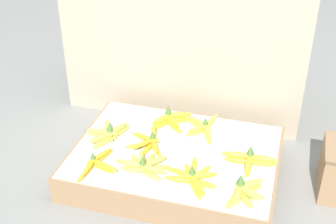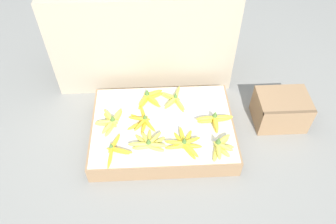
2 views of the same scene
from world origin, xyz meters
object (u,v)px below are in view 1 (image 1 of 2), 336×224
at_px(banana_bunch_back_midleft, 171,119).
at_px(banana_bunch_back_midright, 204,127).
at_px(banana_bunch_front_midleft, 145,165).
at_px(banana_bunch_front_midright, 193,177).
at_px(banana_bunch_middle_right, 250,160).
at_px(banana_bunch_middle_left, 108,133).
at_px(banana_bunch_middle_midleft, 149,141).
at_px(banana_bunch_front_right, 244,192).
at_px(banana_bunch_front_left, 97,163).

relative_size(banana_bunch_back_midleft, banana_bunch_back_midright, 0.81).
bearing_deg(banana_bunch_front_midleft, banana_bunch_front_midright, -4.63).
distance_m(banana_bunch_front_midright, banana_bunch_back_midright, 0.42).
relative_size(banana_bunch_front_midleft, banana_bunch_middle_right, 0.97).
bearing_deg(banana_bunch_front_midright, banana_bunch_middle_left, 156.81).
xyz_separation_m(banana_bunch_middle_left, banana_bunch_middle_midleft, (0.23, -0.00, -0.01)).
bearing_deg(banana_bunch_front_midleft, banana_bunch_middle_left, 143.57).
bearing_deg(banana_bunch_front_right, banana_bunch_back_midleft, 134.72).
relative_size(banana_bunch_front_midleft, banana_bunch_middle_midleft, 1.02).
relative_size(banana_bunch_middle_left, banana_bunch_back_midleft, 1.18).
distance_m(banana_bunch_middle_left, banana_bunch_middle_right, 0.74).
xyz_separation_m(banana_bunch_front_left, banana_bunch_front_right, (0.70, -0.02, 0.01)).
bearing_deg(banana_bunch_front_right, banana_bunch_middle_midleft, 153.67).
bearing_deg(banana_bunch_middle_left, banana_bunch_front_right, -19.08).
distance_m(banana_bunch_front_right, banana_bunch_middle_midleft, 0.58).
xyz_separation_m(banana_bunch_back_midleft, banana_bunch_back_midright, (0.19, -0.01, -0.01)).
xyz_separation_m(banana_bunch_middle_right, banana_bunch_back_midright, (-0.27, 0.23, -0.01)).
bearing_deg(banana_bunch_front_midleft, banana_bunch_back_midright, 63.53).
distance_m(banana_bunch_front_midleft, banana_bunch_middle_midleft, 0.20).
xyz_separation_m(banana_bunch_front_midright, banana_bunch_back_midleft, (-0.23, 0.43, 0.01)).
xyz_separation_m(banana_bunch_front_midright, banana_bunch_front_right, (0.24, -0.04, 0.01)).
xyz_separation_m(banana_bunch_middle_midleft, banana_bunch_back_midright, (0.24, 0.20, 0.00)).
distance_m(banana_bunch_front_left, banana_bunch_middle_right, 0.73).
bearing_deg(banana_bunch_middle_midleft, banana_bunch_front_left, -127.72).
xyz_separation_m(banana_bunch_front_left, banana_bunch_middle_left, (-0.04, 0.24, 0.01)).
height_order(banana_bunch_front_left, banana_bunch_front_midleft, banana_bunch_front_midleft).
bearing_deg(banana_bunch_front_right, banana_bunch_front_midleft, 172.85).
xyz_separation_m(banana_bunch_middle_right, banana_bunch_back_midleft, (-0.46, 0.24, 0.00)).
bearing_deg(banana_bunch_front_right, banana_bunch_front_left, 178.58).
relative_size(banana_bunch_front_left, banana_bunch_front_midright, 1.06).
xyz_separation_m(banana_bunch_middle_left, banana_bunch_middle_right, (0.74, -0.03, 0.00)).
height_order(banana_bunch_middle_left, banana_bunch_middle_right, banana_bunch_middle_right).
xyz_separation_m(banana_bunch_front_right, banana_bunch_middle_right, (-0.01, 0.23, 0.00)).
relative_size(banana_bunch_front_right, banana_bunch_back_midleft, 1.00).
distance_m(banana_bunch_back_midleft, banana_bunch_back_midright, 0.19).
height_order(banana_bunch_front_midleft, banana_bunch_middle_left, banana_bunch_middle_left).
xyz_separation_m(banana_bunch_front_left, banana_bunch_back_midleft, (0.24, 0.45, 0.01)).
height_order(banana_bunch_front_right, banana_bunch_back_midleft, banana_bunch_front_right).
height_order(banana_bunch_front_midright, banana_bunch_middle_midleft, banana_bunch_front_midright).
bearing_deg(banana_bunch_front_left, banana_bunch_front_midleft, 10.55).
distance_m(banana_bunch_front_midright, banana_bunch_middle_right, 0.30).
relative_size(banana_bunch_front_left, banana_bunch_middle_left, 1.15).
relative_size(banana_bunch_front_midright, banana_bunch_middle_right, 0.99).
relative_size(banana_bunch_middle_left, banana_bunch_back_midright, 0.95).
relative_size(banana_bunch_front_midleft, banana_bunch_front_midright, 0.98).
xyz_separation_m(banana_bunch_front_left, banana_bunch_front_midleft, (0.23, 0.04, 0.01)).
bearing_deg(banana_bunch_front_midright, banana_bunch_front_right, -9.65).
height_order(banana_bunch_front_midleft, banana_bunch_middle_right, banana_bunch_middle_right).
bearing_deg(banana_bunch_middle_right, banana_bunch_front_right, -88.18).
bearing_deg(banana_bunch_middle_right, banana_bunch_middle_midleft, 177.16).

